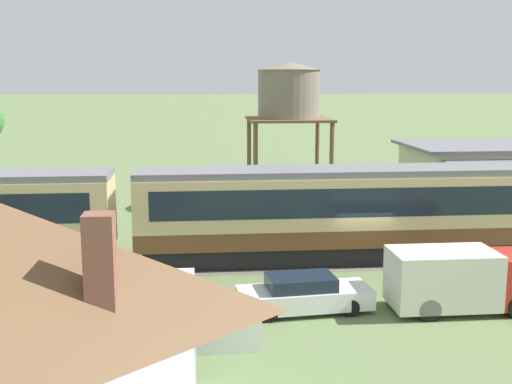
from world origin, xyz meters
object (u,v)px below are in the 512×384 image
passenger_train (130,214)px  delivery_truck_red (462,279)px  parked_car_white (304,294)px  station_building (510,177)px  water_tower (289,94)px  cottage_brown_roof (7,334)px

passenger_train → delivery_truck_red: 14.15m
passenger_train → parked_car_white: passenger_train is taller
station_building → water_tower: (-13.63, 2.75, 5.12)m
station_building → delivery_truck_red: size_ratio=2.46×
parked_car_white → delivery_truck_red: (5.68, -0.40, 0.54)m
water_tower → parked_car_white: 20.29m
delivery_truck_red → cottage_brown_roof: bearing=-148.5°
passenger_train → delivery_truck_red: passenger_train is taller
passenger_train → cottage_brown_roof: cottage_brown_roof is taller
passenger_train → parked_car_white: 9.40m
passenger_train → water_tower: (8.89, 12.68, 4.88)m
station_building → parked_car_white: size_ratio=2.68×
passenger_train → water_tower: 16.24m
parked_car_white → delivery_truck_red: 5.72m
passenger_train → station_building: 24.62m
station_building → delivery_truck_red: station_building is taller
passenger_train → water_tower: size_ratio=8.08×
passenger_train → cottage_brown_roof: bearing=-94.0°
cottage_brown_roof → passenger_train: bearing=86.0°
parked_car_white → delivery_truck_red: size_ratio=0.92×
passenger_train → station_building: bearing=23.8°
station_building → parked_car_white: station_building is taller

